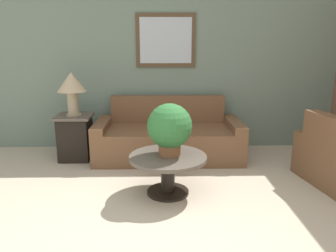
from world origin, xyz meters
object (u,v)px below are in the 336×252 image
object	(u,v)px
coffee_table	(168,166)
potted_plant_on_table	(170,128)
side_table	(75,137)
couch_main	(168,138)
table_lamp	(72,85)

from	to	relation	value
coffee_table	potted_plant_on_table	distance (m)	0.43
coffee_table	side_table	xyz separation A→B (m)	(-1.30, 1.16, 0.01)
couch_main	table_lamp	world-z (taller)	table_lamp
coffee_table	side_table	bearing A→B (deg)	138.12
potted_plant_on_table	side_table	bearing A→B (deg)	139.12
couch_main	potted_plant_on_table	bearing A→B (deg)	-90.59
coffee_table	table_lamp	size ratio (longest dim) A/B	1.41
coffee_table	potted_plant_on_table	world-z (taller)	potted_plant_on_table
side_table	potted_plant_on_table	world-z (taller)	potted_plant_on_table
potted_plant_on_table	coffee_table	bearing A→B (deg)	-128.22
side_table	couch_main	bearing A→B (deg)	2.74
side_table	potted_plant_on_table	size ratio (longest dim) A/B	1.13
couch_main	side_table	distance (m)	1.33
couch_main	side_table	size ratio (longest dim) A/B	3.23
table_lamp	side_table	bearing A→B (deg)	0.00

